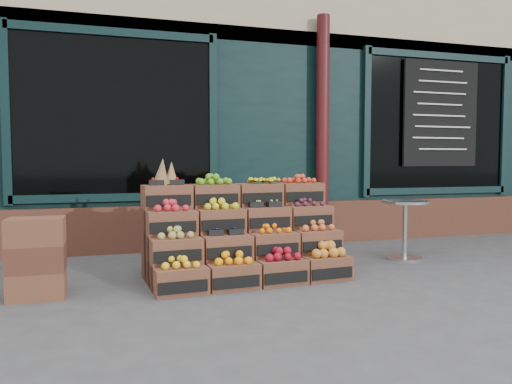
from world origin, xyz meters
name	(u,v)px	position (x,y,z in m)	size (l,w,h in m)	color
ground	(297,284)	(0.00, 0.00, 0.00)	(60.00, 60.00, 0.00)	#454548
shop_facade	(198,97)	(0.00, 5.11, 2.40)	(12.00, 6.24, 4.80)	black
crate_display	(242,240)	(-0.42, 0.45, 0.37)	(1.99, 1.06, 1.21)	brown
spare_crates	(36,258)	(-2.33, 0.22, 0.35)	(0.47, 0.33, 0.70)	brown
bistro_table	(405,223)	(1.68, 0.74, 0.44)	(0.56, 0.56, 0.71)	#B3B7BB
shopkeeper	(124,182)	(-1.48, 2.88, 0.89)	(0.65, 0.43, 1.78)	#164D20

